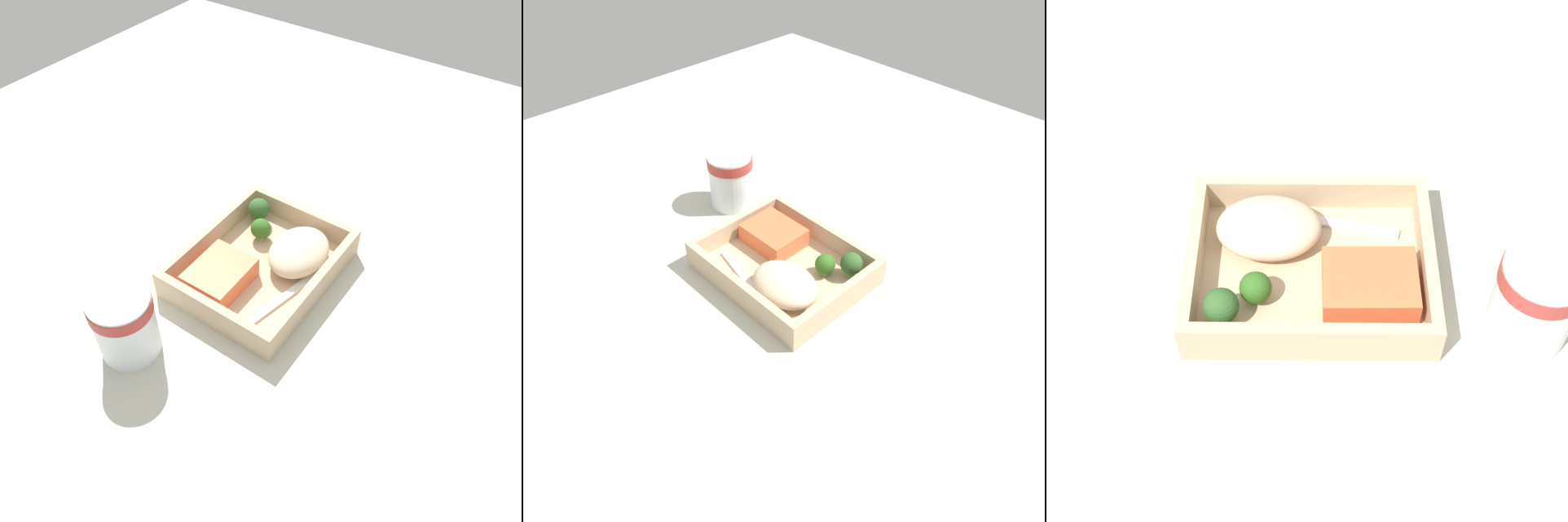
# 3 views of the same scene
# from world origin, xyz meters

# --- Properties ---
(ground_plane) EXTENTS (1.60, 1.60, 0.02)m
(ground_plane) POSITION_xyz_m (0.00, 0.00, -0.01)
(ground_plane) COLOR beige
(takeout_tray) EXTENTS (0.24, 0.20, 0.01)m
(takeout_tray) POSITION_xyz_m (0.00, 0.00, 0.01)
(takeout_tray) COLOR #C9AD8B
(takeout_tray) RESTS_ON ground_plane
(tray_rim) EXTENTS (0.24, 0.20, 0.03)m
(tray_rim) POSITION_xyz_m (0.00, 0.00, 0.03)
(tray_rim) COLOR #C9AD8B
(tray_rim) RESTS_ON takeout_tray
(salmon_fillet) EXTENTS (0.09, 0.07, 0.03)m
(salmon_fillet) POSITION_xyz_m (-0.06, 0.03, 0.03)
(salmon_fillet) COLOR #F46E40
(salmon_fillet) RESTS_ON takeout_tray
(mashed_potatoes) EXTENTS (0.11, 0.08, 0.04)m
(mashed_potatoes) POSITION_xyz_m (0.04, -0.04, 0.03)
(mashed_potatoes) COLOR beige
(mashed_potatoes) RESTS_ON takeout_tray
(broccoli_floret_1) EXTENTS (0.03, 0.03, 0.04)m
(broccoli_floret_1) POSITION_xyz_m (0.05, 0.04, 0.03)
(broccoli_floret_1) COLOR #88AA66
(broccoli_floret_1) RESTS_ON takeout_tray
(broccoli_floret_2) EXTENTS (0.03, 0.03, 0.04)m
(broccoli_floret_2) POSITION_xyz_m (0.08, 0.06, 0.04)
(broccoli_floret_2) COLOR #789855
(broccoli_floret_2) RESTS_ON takeout_tray
(fork) EXTENTS (0.16, 0.05, 0.00)m
(fork) POSITION_xyz_m (-0.00, -0.06, 0.01)
(fork) COLOR silver
(fork) RESTS_ON takeout_tray
(paper_cup) EXTENTS (0.08, 0.08, 0.10)m
(paper_cup) POSITION_xyz_m (-0.20, 0.06, 0.06)
(paper_cup) COLOR white
(paper_cup) RESTS_ON ground_plane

